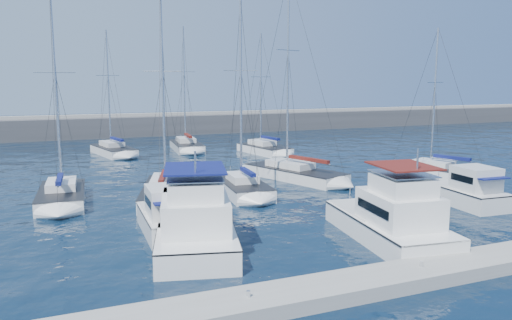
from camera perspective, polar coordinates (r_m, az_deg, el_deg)
name	(u,v)px	position (r m, az deg, el deg)	size (l,w,h in m)	color
ground	(302,216)	(31.91, 5.28, -6.44)	(220.00, 220.00, 0.00)	black
breakwater	(149,128)	(80.83, -12.10, 3.58)	(160.00, 6.00, 4.45)	#424244
dock	(421,273)	(23.15, 18.32, -12.19)	(40.00, 2.20, 0.60)	gray
dock_cleat_near_port	(248,294)	(19.06, -0.88, -15.05)	(0.16, 0.16, 0.25)	silver
dock_cleat_centre	(421,264)	(23.00, 18.37, -11.20)	(0.16, 0.16, 0.25)	silver
motor_yacht_port_outer	(165,218)	(28.42, -10.32, -6.52)	(2.57, 5.82, 3.20)	silver
motor_yacht_port_inner	(195,224)	(26.31, -6.93, -7.28)	(6.29, 10.86, 4.69)	white
motor_yacht_stbd_inner	(392,221)	(27.69, 15.30, -6.71)	(4.82, 9.23, 4.69)	white
motor_yacht_stbd_outer	(470,192)	(37.18, 23.25, -3.42)	(3.15, 5.74, 3.20)	silver
sailboat_mid_a	(62,196)	(37.63, -21.32, -3.81)	(3.59, 7.84, 14.50)	white
sailboat_mid_b	(165,192)	(36.85, -10.36, -3.61)	(5.40, 9.38, 14.66)	white
sailboat_mid_c	(244,188)	(37.57, -1.43, -3.17)	(3.52, 6.87, 14.79)	white
sailboat_mid_d	(294,173)	(43.59, 4.41, -1.50)	(6.22, 10.25, 17.85)	silver
sailboat_mid_e	(438,172)	(46.86, 20.04, -1.31)	(5.33, 7.89, 13.32)	white
sailboat_back_a	(113,150)	(60.04, -15.99, 1.07)	(4.69, 8.43, 14.53)	silver
sailboat_back_b	(187,146)	(62.22, -7.94, 1.61)	(3.92, 8.43, 15.36)	silver
sailboat_back_c	(264,149)	(58.86, 0.93, 1.27)	(4.33, 8.17, 14.30)	white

